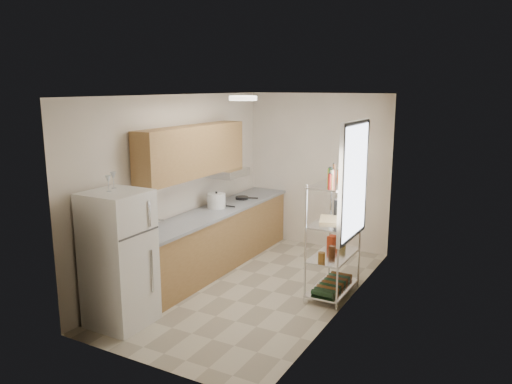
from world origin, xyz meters
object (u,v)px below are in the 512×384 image
rice_cooker (216,201)px  frying_pan_large (217,205)px  refrigerator (119,259)px  espresso_machine (340,206)px  cutting_board (333,220)px

rice_cooker → frying_pan_large: rice_cooker is taller
refrigerator → espresso_machine: size_ratio=6.22×
rice_cooker → frying_pan_large: size_ratio=1.00×
refrigerator → frying_pan_large: refrigerator is taller
rice_cooker → cutting_board: (1.94, -0.24, 0.01)m
frying_pan_large → cutting_board: 2.02m
rice_cooker → espresso_machine: size_ratio=1.09×
cutting_board → refrigerator: bearing=-133.6°
rice_cooker → cutting_board: rice_cooker is taller
cutting_board → frying_pan_large: bearing=170.5°
cutting_board → espresso_machine: 0.32m
frying_pan_large → espresso_machine: (1.98, -0.04, 0.21)m
rice_cooker → refrigerator: bearing=-87.5°
refrigerator → cutting_board: size_ratio=3.80×
rice_cooker → frying_pan_large: 0.14m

